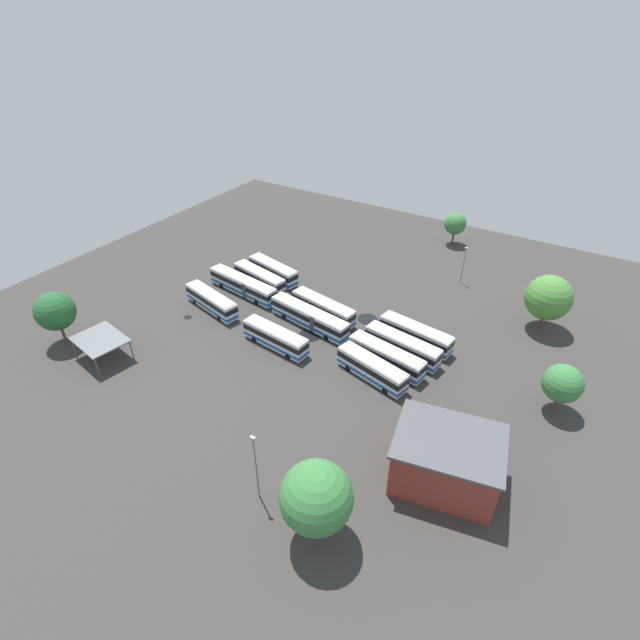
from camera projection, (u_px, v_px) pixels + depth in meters
name	position (u px, v px, depth m)	size (l,w,h in m)	color
ground_plane	(308.00, 326.00, 81.53)	(111.93, 111.93, 0.00)	#383533
bus_row0_slot0	(416.00, 334.00, 76.51)	(12.43, 4.23, 3.41)	silver
bus_row0_slot1	(402.00, 346.00, 74.03)	(12.65, 4.31, 3.41)	silver
bus_row0_slot2	(386.00, 357.00, 71.86)	(12.57, 4.46, 3.41)	silver
bus_row0_slot3	(372.00, 369.00, 69.56)	(11.66, 5.07, 3.41)	silver
bus_row1_slot1	(323.00, 308.00, 82.86)	(12.77, 4.69, 3.41)	silver
bus_row1_slot2	(309.00, 317.00, 80.51)	(15.56, 4.84, 3.41)	silver
bus_row1_slot4	(275.00, 337.00, 75.83)	(11.86, 3.77, 3.41)	silver
bus_row2_slot0	(273.00, 270.00, 94.03)	(11.94, 5.05, 3.41)	silver
bus_row2_slot1	(259.00, 278.00, 91.55)	(12.39, 4.95, 3.41)	silver
bus_row2_slot2	(243.00, 285.00, 89.30)	(15.55, 4.56, 3.41)	silver
bus_row2_slot4	(211.00, 301.00, 84.76)	(12.46, 5.21, 3.41)	silver
depot_building	(446.00, 460.00, 54.07)	(13.50, 11.47, 6.66)	maroon
maintenance_shelter	(100.00, 340.00, 72.65)	(8.67, 7.35, 3.58)	slate
lamp_post_by_building	(464.00, 263.00, 91.50)	(0.56, 0.28, 7.44)	slate
lamp_post_mid_lot	(256.00, 465.00, 51.13)	(0.56, 0.28, 9.64)	slate
tree_northwest	(316.00, 497.00, 46.70)	(7.39, 7.39, 10.00)	brown
tree_west_edge	(455.00, 224.00, 105.48)	(4.76, 4.76, 7.20)	brown
tree_northeast	(549.00, 298.00, 77.94)	(7.42, 7.42, 9.59)	brown
tree_south_edge	(563.00, 384.00, 62.70)	(5.18, 5.18, 7.24)	brown
tree_east_edge	(55.00, 311.00, 74.55)	(6.11, 6.11, 8.98)	brown
puddle_back_corner	(368.00, 319.00, 83.26)	(3.53, 3.53, 0.01)	black
puddle_near_shelter	(188.00, 317.00, 83.72)	(1.47, 1.47, 0.01)	black
puddle_front_lane	(311.00, 305.00, 86.94)	(2.31, 2.31, 0.01)	black
puddle_centre_drain	(310.00, 335.00, 79.43)	(3.91, 3.91, 0.01)	black
puddle_between_rows	(298.00, 295.00, 89.83)	(3.19, 3.19, 0.01)	black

